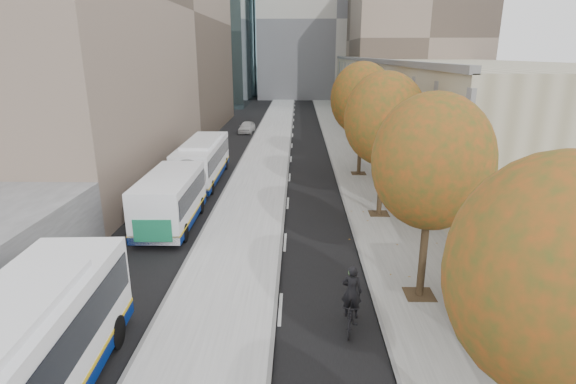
{
  "coord_description": "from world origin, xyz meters",
  "views": [
    {
      "loc": [
        -1.06,
        -2.23,
        8.85
      ],
      "look_at": [
        -1.51,
        18.26,
        2.5
      ],
      "focal_mm": 28.0,
      "sensor_mm": 36.0,
      "label": 1
    }
  ],
  "objects_px": {
    "bus_far": "(191,174)",
    "distant_car": "(247,127)",
    "bus_shelter": "(506,270)",
    "cyclist": "(351,306)"
  },
  "relations": [
    {
      "from": "bus_shelter",
      "to": "cyclist",
      "type": "height_order",
      "value": "bus_shelter"
    },
    {
      "from": "bus_shelter",
      "to": "bus_far",
      "type": "bearing_deg",
      "value": 133.55
    },
    {
      "from": "bus_far",
      "to": "distant_car",
      "type": "bearing_deg",
      "value": 87.26
    },
    {
      "from": "bus_shelter",
      "to": "cyclist",
      "type": "xyz_separation_m",
      "value": [
        -4.95,
        -0.14,
        -1.32
      ]
    },
    {
      "from": "bus_shelter",
      "to": "distant_car",
      "type": "distance_m",
      "value": 40.73
    },
    {
      "from": "bus_far",
      "to": "bus_shelter",
      "type": "bearing_deg",
      "value": -47.29
    },
    {
      "from": "bus_far",
      "to": "distant_car",
      "type": "distance_m",
      "value": 24.51
    },
    {
      "from": "bus_far",
      "to": "cyclist",
      "type": "distance_m",
      "value": 16.7
    },
    {
      "from": "cyclist",
      "to": "bus_shelter",
      "type": "bearing_deg",
      "value": 12.1
    },
    {
      "from": "cyclist",
      "to": "distant_car",
      "type": "distance_m",
      "value": 39.57
    }
  ]
}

